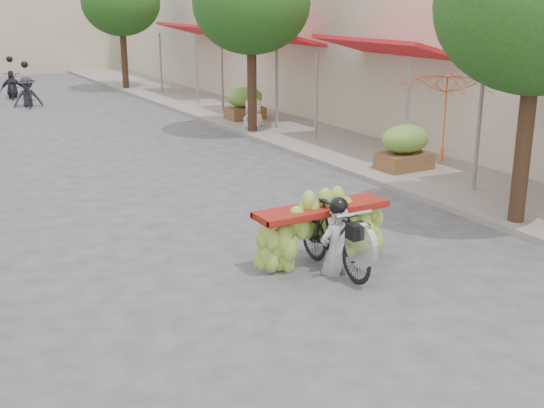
{
  "coord_description": "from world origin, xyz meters",
  "views": [
    {
      "loc": [
        -4.11,
        -3.9,
        3.91
      ],
      "look_at": [
        0.51,
        4.22,
        1.1
      ],
      "focal_mm": 45.0,
      "sensor_mm": 36.0,
      "label": 1
    }
  ],
  "objects": [
    {
      "name": "bg_motorbike_b",
      "position": [
        0.64,
        23.11,
        0.83
      ],
      "size": [
        1.09,
        1.91,
        1.95
      ],
      "color": "black",
      "rests_on": "ground"
    },
    {
      "name": "shophouse_row_right",
      "position": [
        11.99,
        14.0,
        3.0
      ],
      "size": [
        9.77,
        40.0,
        6.0
      ],
      "color": "beige",
      "rests_on": "ground"
    },
    {
      "name": "market_umbrella",
      "position": [
        5.79,
        6.29,
        2.55
      ],
      "size": [
        2.51,
        2.51,
        1.9
      ],
      "rotation": [
        0.0,
        0.0,
        0.23
      ],
      "color": "#D74F1C",
      "rests_on": "ground"
    },
    {
      "name": "street_tree_near",
      "position": [
        5.4,
        4.0,
        3.78
      ],
      "size": [
        3.4,
        3.4,
        5.25
      ],
      "color": "#3A2719",
      "rests_on": "ground"
    },
    {
      "name": "pedestrian",
      "position": [
        5.76,
        14.59,
        1.02
      ],
      "size": [
        0.95,
        0.65,
        1.8
      ],
      "rotation": [
        0.0,
        0.0,
        3.28
      ],
      "color": "white",
      "rests_on": "ground"
    },
    {
      "name": "sidewalk_right",
      "position": [
        7.0,
        15.0,
        0.06
      ],
      "size": [
        4.0,
        60.0,
        0.12
      ],
      "primitive_type": "cube",
      "color": "gray",
      "rests_on": "ground"
    },
    {
      "name": "banana_motorbike",
      "position": [
        1.39,
        4.02,
        0.67
      ],
      "size": [
        2.2,
        1.88,
        1.94
      ],
      "color": "black",
      "rests_on": "ground"
    },
    {
      "name": "bg_motorbike_c",
      "position": [
        0.56,
        25.85,
        0.78
      ],
      "size": [
        1.06,
        1.83,
        1.95
      ],
      "color": "black",
      "rests_on": "ground"
    },
    {
      "name": "produce_crate_far",
      "position": [
        6.2,
        16.0,
        0.71
      ],
      "size": [
        1.2,
        0.88,
        1.16
      ],
      "color": "brown",
      "rests_on": "ground"
    },
    {
      "name": "produce_crate_mid",
      "position": [
        6.2,
        8.0,
        0.71
      ],
      "size": [
        1.2,
        0.88,
        1.16
      ],
      "color": "brown",
      "rests_on": "ground"
    },
    {
      "name": "street_tree_far",
      "position": [
        5.4,
        26.0,
        3.78
      ],
      "size": [
        3.4,
        3.4,
        5.25
      ],
      "color": "#3A2719",
      "rests_on": "ground"
    },
    {
      "name": "street_tree_mid",
      "position": [
        5.4,
        14.0,
        3.78
      ],
      "size": [
        3.4,
        3.4,
        5.25
      ],
      "color": "#3A2719",
      "rests_on": "ground"
    }
  ]
}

